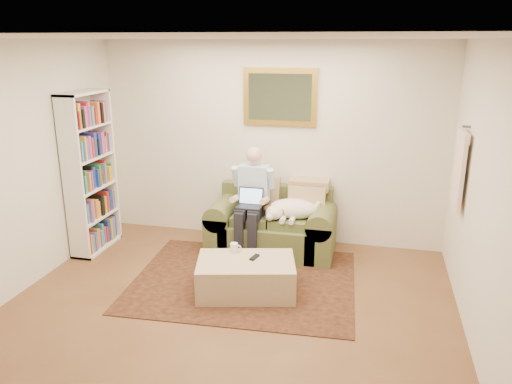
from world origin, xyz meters
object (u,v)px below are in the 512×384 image
at_px(bookshelf, 90,173).
at_px(seated_man, 251,203).
at_px(sofa, 272,230).
at_px(ottoman, 246,277).
at_px(laptop, 250,202).
at_px(sleeping_dog, 293,209).
at_px(coffee_mug, 234,248).

bearing_deg(bookshelf, seated_man, 9.16).
height_order(sofa, seated_man, seated_man).
relative_size(sofa, ottoman, 1.55).
height_order(seated_man, bookshelf, bookshelf).
xyz_separation_m(ottoman, bookshelf, (-2.19, 0.72, 0.82)).
xyz_separation_m(sofa, bookshelf, (-2.22, -0.47, 0.73)).
bearing_deg(laptop, ottoman, -78.17).
bearing_deg(bookshelf, sofa, 11.82).
distance_m(sleeping_dog, bookshelf, 2.57).
relative_size(laptop, ottoman, 0.30).
bearing_deg(bookshelf, sleeping_dog, 8.74).
relative_size(coffee_mug, bookshelf, 0.05).
relative_size(sofa, coffee_mug, 15.79).
relative_size(sleeping_dog, bookshelf, 0.33).
relative_size(seated_man, laptop, 4.33).
bearing_deg(ottoman, bookshelf, 161.87).
height_order(laptop, bookshelf, bookshelf).
relative_size(laptop, sleeping_dog, 0.47).
xyz_separation_m(seated_man, laptop, (0.00, -0.06, 0.03)).
xyz_separation_m(laptop, bookshelf, (-1.99, -0.26, 0.30)).
bearing_deg(seated_man, ottoman, -78.85).
distance_m(laptop, bookshelf, 2.03).
distance_m(ottoman, coffee_mug, 0.35).
distance_m(sleeping_dog, ottoman, 1.22).
xyz_separation_m(laptop, sleeping_dog, (0.52, 0.13, -0.09)).
bearing_deg(laptop, sofa, 41.02).
distance_m(laptop, ottoman, 1.12).
bearing_deg(sleeping_dog, ottoman, -105.95).
distance_m(laptop, sleeping_dog, 0.54).
relative_size(sleeping_dog, coffee_mug, 6.50).
xyz_separation_m(seated_man, bookshelf, (-1.99, -0.32, 0.34)).
height_order(sofa, laptop, laptop).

